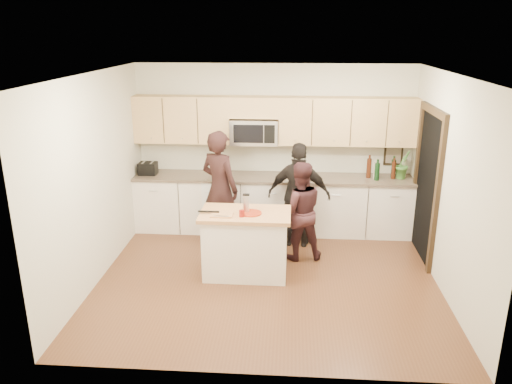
# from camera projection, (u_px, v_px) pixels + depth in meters

# --- Properties ---
(floor) EXTENTS (4.50, 4.50, 0.00)m
(floor) POSITION_uv_depth(u_px,v_px,m) (267.00, 278.00, 6.77)
(floor) COLOR #56311D
(floor) RESTS_ON ground
(room_shell) EXTENTS (4.52, 4.02, 2.71)m
(room_shell) POSITION_uv_depth(u_px,v_px,m) (268.00, 154.00, 6.23)
(room_shell) COLOR beige
(room_shell) RESTS_ON ground
(back_cabinetry) EXTENTS (4.50, 0.66, 0.94)m
(back_cabinetry) POSITION_uv_depth(u_px,v_px,m) (273.00, 204.00, 8.22)
(back_cabinetry) COLOR white
(back_cabinetry) RESTS_ON ground
(upper_cabinetry) EXTENTS (4.50, 0.33, 0.75)m
(upper_cabinetry) POSITION_uv_depth(u_px,v_px,m) (276.00, 119.00, 7.93)
(upper_cabinetry) COLOR tan
(upper_cabinetry) RESTS_ON ground
(microwave) EXTENTS (0.76, 0.41, 0.40)m
(microwave) POSITION_uv_depth(u_px,v_px,m) (254.00, 131.00, 7.98)
(microwave) COLOR silver
(microwave) RESTS_ON ground
(doorway) EXTENTS (0.06, 1.25, 2.20)m
(doorway) POSITION_uv_depth(u_px,v_px,m) (427.00, 180.00, 7.11)
(doorway) COLOR black
(doorway) RESTS_ON ground
(framed_picture) EXTENTS (0.30, 0.03, 0.38)m
(framed_picture) POSITION_uv_depth(u_px,v_px,m) (393.00, 154.00, 8.12)
(framed_picture) COLOR black
(framed_picture) RESTS_ON ground
(dish_towel) EXTENTS (0.34, 0.60, 0.48)m
(dish_towel) POSITION_uv_depth(u_px,v_px,m) (213.00, 187.00, 8.00)
(dish_towel) COLOR white
(dish_towel) RESTS_ON ground
(island) EXTENTS (1.20, 0.71, 0.90)m
(island) POSITION_uv_depth(u_px,v_px,m) (246.00, 243.00, 6.74)
(island) COLOR white
(island) RESTS_ON ground
(red_plate) EXTENTS (0.29, 0.29, 0.02)m
(red_plate) POSITION_uv_depth(u_px,v_px,m) (251.00, 213.00, 6.56)
(red_plate) COLOR #99260D
(red_plate) RESTS_ON island
(box_grater) EXTENTS (0.09, 0.05, 0.24)m
(box_grater) POSITION_uv_depth(u_px,v_px,m) (246.00, 203.00, 6.55)
(box_grater) COLOR silver
(box_grater) RESTS_ON red_plate
(drink_glass) EXTENTS (0.07, 0.07, 0.09)m
(drink_glass) POSITION_uv_depth(u_px,v_px,m) (242.00, 213.00, 6.44)
(drink_glass) COLOR maroon
(drink_glass) RESTS_ON island
(cutting_board) EXTENTS (0.29, 0.20, 0.02)m
(cutting_board) POSITION_uv_depth(u_px,v_px,m) (222.00, 215.00, 6.49)
(cutting_board) COLOR #B67D4B
(cutting_board) RESTS_ON island
(tongs) EXTENTS (0.28, 0.03, 0.02)m
(tongs) POSITION_uv_depth(u_px,v_px,m) (209.00, 212.00, 6.56)
(tongs) COLOR black
(tongs) RESTS_ON cutting_board
(knife) EXTENTS (0.20, 0.03, 0.01)m
(knife) POSITION_uv_depth(u_px,v_px,m) (221.00, 216.00, 6.41)
(knife) COLOR silver
(knife) RESTS_ON cutting_board
(toaster) EXTENTS (0.29, 0.24, 0.20)m
(toaster) POSITION_uv_depth(u_px,v_px,m) (148.00, 168.00, 8.16)
(toaster) COLOR black
(toaster) RESTS_ON back_cabinetry
(bottle_cluster) EXTENTS (0.65, 0.30, 0.37)m
(bottle_cluster) POSITION_uv_depth(u_px,v_px,m) (386.00, 168.00, 7.92)
(bottle_cluster) COLOR #39170A
(bottle_cluster) RESTS_ON back_cabinetry
(orchid) EXTENTS (0.32, 0.32, 0.46)m
(orchid) POSITION_uv_depth(u_px,v_px,m) (403.00, 164.00, 7.89)
(orchid) COLOR #457E32
(orchid) RESTS_ON back_cabinetry
(woman_left) EXTENTS (0.78, 0.71, 1.79)m
(woman_left) POSITION_uv_depth(u_px,v_px,m) (220.00, 188.00, 7.61)
(woman_left) COLOR black
(woman_left) RESTS_ON ground
(woman_center) EXTENTS (0.79, 0.67, 1.45)m
(woman_center) POSITION_uv_depth(u_px,v_px,m) (299.00, 211.00, 7.15)
(woman_center) COLOR #33191C
(woman_center) RESTS_ON ground
(woman_right) EXTENTS (1.00, 0.52, 1.62)m
(woman_right) POSITION_uv_depth(u_px,v_px,m) (299.00, 195.00, 7.56)
(woman_right) COLOR black
(woman_right) RESTS_ON ground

